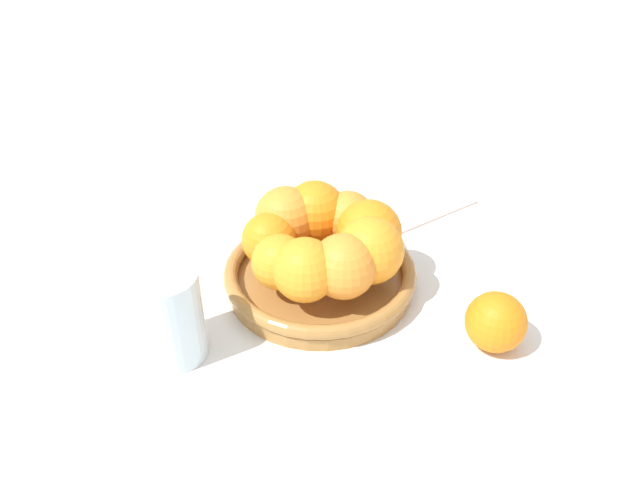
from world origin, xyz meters
TOP-DOWN VIEW (x-y plane):
  - ground_plane at (0.00, 0.00)m, footprint 4.00×4.00m
  - fruit_bowl at (0.00, 0.00)m, footprint 0.24×0.24m
  - orange_pile at (0.00, 0.01)m, footprint 0.20×0.19m
  - stray_orange at (0.18, 0.13)m, footprint 0.07×0.07m
  - drinking_glass at (0.03, -0.19)m, footprint 0.07×0.07m
  - napkin_folded at (-0.14, 0.22)m, footprint 0.18×0.18m

SIDE VIEW (x-z plane):
  - ground_plane at x=0.00m, z-range 0.00..0.00m
  - napkin_folded at x=-0.14m, z-range 0.00..0.01m
  - fruit_bowl at x=0.00m, z-range 0.00..0.03m
  - stray_orange at x=0.18m, z-range 0.00..0.07m
  - drinking_glass at x=0.03m, z-range 0.00..0.11m
  - orange_pile at x=0.00m, z-range 0.03..0.11m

